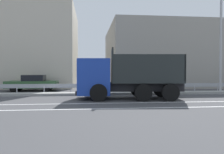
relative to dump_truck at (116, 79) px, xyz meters
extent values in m
plane|color=#424244|center=(-1.14, 0.59, -1.27)|extent=(320.00, 320.00, 0.00)
cube|color=silver|center=(0.91, -1.88, -1.27)|extent=(62.94, 0.16, 0.01)
cube|color=silver|center=(0.91, -3.66, -1.27)|extent=(62.94, 0.16, 0.01)
cube|color=gray|center=(-1.14, 2.61, -1.18)|extent=(34.62, 1.10, 0.18)
cube|color=#9EA0A5|center=(-1.14, 3.75, -0.65)|extent=(62.94, 0.04, 0.32)
cylinder|color=#ADADB2|center=(-7.38, 3.75, -0.96)|extent=(0.09, 0.09, 0.62)
cylinder|color=#ADADB2|center=(-5.30, 3.75, -0.96)|extent=(0.09, 0.09, 0.62)
cylinder|color=#ADADB2|center=(-3.22, 3.75, -0.96)|extent=(0.09, 0.09, 0.62)
cylinder|color=#ADADB2|center=(-1.14, 3.75, -0.96)|extent=(0.09, 0.09, 0.62)
cylinder|color=#ADADB2|center=(0.93, 3.75, -0.96)|extent=(0.09, 0.09, 0.62)
cylinder|color=#ADADB2|center=(3.01, 3.75, -0.96)|extent=(0.09, 0.09, 0.62)
cylinder|color=#ADADB2|center=(5.09, 3.75, -0.96)|extent=(0.09, 0.09, 0.62)
cylinder|color=#ADADB2|center=(7.17, 3.75, -0.96)|extent=(0.09, 0.09, 0.62)
cylinder|color=#ADADB2|center=(9.25, 3.75, -0.96)|extent=(0.09, 0.09, 0.62)
cube|color=#19389E|center=(-1.38, 0.12, 0.16)|extent=(2.17, 2.62, 2.23)
cube|color=black|center=(-2.38, 0.21, 0.55)|extent=(0.21, 2.11, 0.84)
cube|color=black|center=(-2.41, 0.21, -0.81)|extent=(0.31, 2.41, 0.24)
cube|color=black|center=(1.89, -0.16, -0.49)|extent=(4.69, 1.74, 0.53)
cube|color=#232828|center=(1.89, -0.16, -0.16)|extent=(4.60, 2.73, 0.12)
cube|color=#232828|center=(1.79, -1.29, 0.71)|extent=(4.40, 0.48, 1.62)
cube|color=#232828|center=(1.99, 0.96, 0.71)|extent=(4.40, 0.48, 1.62)
cube|color=#232828|center=(-0.26, 0.02, 0.91)|extent=(0.30, 2.36, 2.03)
cube|color=#232828|center=(4.03, -0.35, 0.71)|extent=(0.30, 2.36, 1.62)
cylinder|color=black|center=(-1.19, -1.11, -0.75)|extent=(1.06, 0.41, 1.04)
cylinder|color=black|center=(-0.98, 1.29, -0.75)|extent=(1.06, 0.41, 1.04)
cylinder|color=black|center=(1.44, -1.33, -0.75)|extent=(1.06, 0.41, 1.04)
cylinder|color=black|center=(1.65, 1.07, -0.75)|extent=(1.06, 0.41, 1.04)
cylinder|color=black|center=(3.04, -1.47, -0.75)|extent=(1.06, 0.41, 1.04)
cylinder|color=black|center=(3.25, 0.93, -0.75)|extent=(1.06, 0.41, 1.04)
cylinder|color=white|center=(4.90, 2.61, -1.09)|extent=(0.16, 0.16, 0.36)
cylinder|color=black|center=(4.90, 2.61, -0.73)|extent=(0.16, 0.16, 0.36)
cylinder|color=white|center=(4.90, 2.61, -0.36)|extent=(0.16, 0.16, 0.36)
cylinder|color=black|center=(4.90, 2.61, 0.00)|extent=(0.16, 0.16, 0.36)
cylinder|color=white|center=(4.90, 2.61, 0.36)|extent=(0.16, 0.16, 0.36)
cylinder|color=#1E4CB2|center=(4.90, 2.61, 0.87)|extent=(0.65, 0.03, 0.65)
cylinder|color=white|center=(4.90, 2.61, 0.87)|extent=(0.71, 0.02, 0.71)
cylinder|color=#ADADB2|center=(8.85, 2.76, 2.96)|extent=(0.18, 0.18, 8.47)
cube|color=#335B33|center=(-6.83, 6.33, -0.66)|extent=(4.45, 2.01, 0.62)
cube|color=black|center=(-6.70, 6.34, -0.09)|extent=(1.89, 1.72, 0.53)
cylinder|color=black|center=(-8.18, 5.40, -0.97)|extent=(0.60, 0.21, 0.60)
cylinder|color=black|center=(-8.22, 7.21, -0.97)|extent=(0.60, 0.21, 0.60)
cylinder|color=black|center=(-5.45, 5.46, -0.97)|extent=(0.60, 0.21, 0.60)
cylinder|color=black|center=(-5.49, 7.27, -0.97)|extent=(0.60, 0.21, 0.60)
cube|color=gray|center=(11.02, 13.48, 2.33)|extent=(20.50, 13.27, 7.21)
camera|label=1|loc=(-1.72, -13.93, 0.49)|focal=35.00mm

